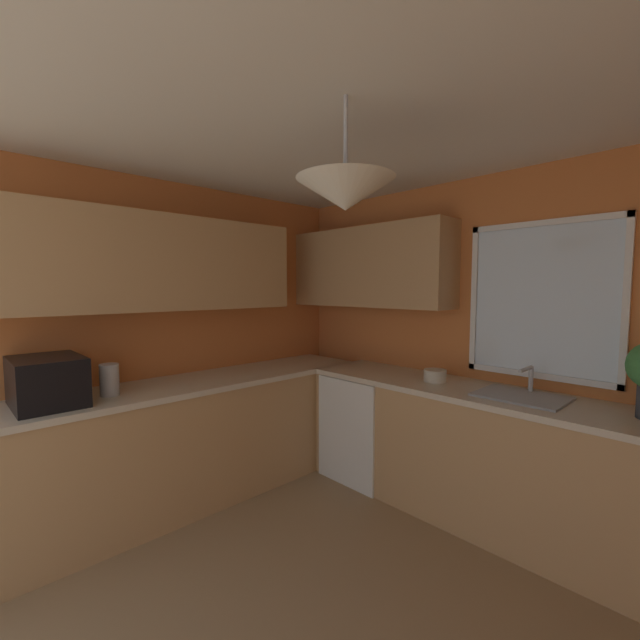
# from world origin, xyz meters

# --- Properties ---
(ground_plane) EXTENTS (8.48, 8.48, 0.00)m
(ground_plane) POSITION_xyz_m (0.00, 0.00, 0.00)
(ground_plane) COLOR #997A56
(room_shell) EXTENTS (3.98, 3.47, 2.51)m
(room_shell) POSITION_xyz_m (-0.39, 0.44, 1.69)
(room_shell) COLOR #D17238
(room_shell) RESTS_ON ground_plane
(counter_run_left) EXTENTS (0.65, 3.08, 0.92)m
(counter_run_left) POSITION_xyz_m (-1.62, 0.00, 0.46)
(counter_run_left) COLOR tan
(counter_run_left) RESTS_ON ground_plane
(counter_run_back) EXTENTS (3.07, 0.65, 0.92)m
(counter_run_back) POSITION_xyz_m (0.21, 1.36, 0.46)
(counter_run_back) COLOR tan
(counter_run_back) RESTS_ON ground_plane
(dishwasher) EXTENTS (0.60, 0.60, 0.87)m
(dishwasher) POSITION_xyz_m (-0.96, 1.33, 0.44)
(dishwasher) COLOR white
(dishwasher) RESTS_ON ground_plane
(microwave) EXTENTS (0.48, 0.36, 0.29)m
(microwave) POSITION_xyz_m (-1.62, -0.87, 1.06)
(microwave) COLOR black
(microwave) RESTS_ON counter_run_left
(kettle) EXTENTS (0.12, 0.12, 0.21)m
(kettle) POSITION_xyz_m (-1.60, -0.53, 1.02)
(kettle) COLOR #B7B7BC
(kettle) RESTS_ON counter_run_left
(sink_assembly) EXTENTS (0.52, 0.40, 0.19)m
(sink_assembly) POSITION_xyz_m (0.28, 1.37, 0.93)
(sink_assembly) COLOR #9EA0A5
(sink_assembly) RESTS_ON counter_run_back
(bowl) EXTENTS (0.17, 0.17, 0.09)m
(bowl) POSITION_xyz_m (-0.34, 1.36, 0.96)
(bowl) COLOR beige
(bowl) RESTS_ON counter_run_back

